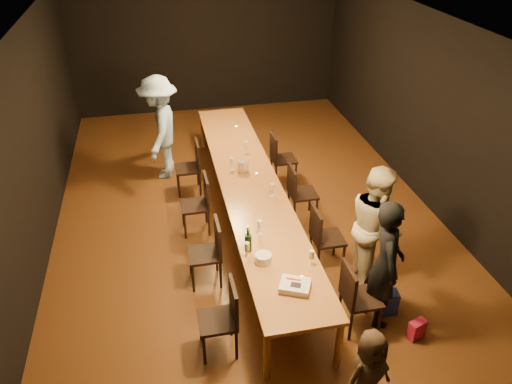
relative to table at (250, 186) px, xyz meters
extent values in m
plane|color=#432810|center=(0.00, 0.00, -0.70)|extent=(10.00, 10.00, 0.00)
cube|color=black|center=(0.00, 5.00, 0.80)|extent=(6.00, 0.04, 3.00)
cube|color=black|center=(-3.00, 0.00, 0.80)|extent=(0.04, 10.00, 3.00)
cube|color=black|center=(3.00, 0.00, 0.80)|extent=(0.04, 10.00, 3.00)
cube|color=silver|center=(0.00, 0.00, 2.30)|extent=(6.00, 10.00, 0.04)
cube|color=brown|center=(0.00, 0.00, 0.02)|extent=(0.90, 6.00, 0.05)
cylinder|color=brown|center=(-0.40, -2.90, -0.35)|extent=(0.08, 0.08, 0.70)
cylinder|color=brown|center=(0.40, -2.90, -0.35)|extent=(0.08, 0.08, 0.70)
cylinder|color=brown|center=(-0.40, 2.90, -0.35)|extent=(0.08, 0.08, 0.70)
cylinder|color=brown|center=(0.40, 2.90, -0.35)|extent=(0.08, 0.08, 0.70)
imported|color=black|center=(1.15, -2.29, 0.13)|extent=(0.54, 0.69, 1.67)
imported|color=beige|center=(1.34, -1.55, 0.14)|extent=(0.74, 0.90, 1.69)
imported|color=#9DC4F2|center=(-1.23, 1.89, 0.24)|extent=(0.93, 1.33, 1.88)
imported|color=#3A2B20|center=(0.47, -3.47, -0.17)|extent=(0.61, 0.50, 1.06)
cube|color=#C21D49|center=(1.46, -2.70, -0.58)|extent=(0.23, 0.17, 0.24)
cube|color=#263DA5|center=(1.28, -2.24, -0.54)|extent=(0.28, 0.20, 0.32)
cube|color=white|center=(0.03, -2.39, 0.09)|extent=(0.41, 0.38, 0.08)
cube|color=black|center=(0.03, -2.42, 0.13)|extent=(0.14, 0.12, 0.00)
cube|color=red|center=(0.03, -2.33, 0.13)|extent=(0.17, 0.10, 0.00)
cylinder|color=white|center=(-0.21, -1.87, 0.10)|extent=(0.24, 0.24, 0.11)
cylinder|color=#B1B1B6|center=(-0.04, 0.37, 0.15)|extent=(0.23, 0.23, 0.20)
cylinder|color=#B2B7B2|center=(0.15, -2.25, 0.06)|extent=(0.05, 0.05, 0.03)
cylinder|color=#B2B7B2|center=(0.15, 0.21, 0.06)|extent=(0.05, 0.05, 0.03)
cylinder|color=#B2B7B2|center=(0.15, 2.05, 0.06)|extent=(0.05, 0.05, 0.03)
camera|label=1|loc=(-1.25, -6.38, 3.84)|focal=35.00mm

